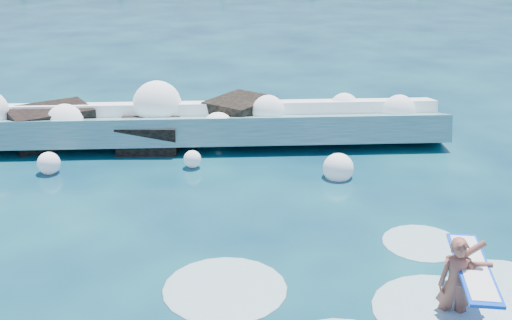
% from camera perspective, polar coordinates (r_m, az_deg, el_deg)
% --- Properties ---
extents(ground, '(200.00, 200.00, 0.00)m').
position_cam_1_polar(ground, '(13.32, -6.05, -8.05)').
color(ground, '#07203E').
rests_on(ground, ground).
extents(breaking_wave, '(15.95, 2.58, 1.37)m').
position_cam_1_polar(breaking_wave, '(19.45, -7.03, 3.01)').
color(breaking_wave, teal).
rests_on(breaking_wave, ground).
extents(rock_cluster, '(8.30, 3.13, 1.33)m').
position_cam_1_polar(rock_cluster, '(19.73, -10.38, 2.90)').
color(rock_cluster, black).
rests_on(rock_cluster, ground).
extents(surfer_with_board, '(1.11, 2.91, 1.72)m').
position_cam_1_polar(surfer_with_board, '(11.58, 17.67, -10.21)').
color(surfer_with_board, brown).
rests_on(surfer_with_board, ground).
extents(wave_spray, '(14.57, 4.70, 1.92)m').
position_cam_1_polar(wave_spray, '(19.26, -9.11, 3.86)').
color(wave_spray, white).
rests_on(wave_spray, ground).
extents(surf_foam, '(8.88, 5.67, 0.12)m').
position_cam_1_polar(surf_foam, '(11.86, 12.42, -12.47)').
color(surf_foam, silver).
rests_on(surf_foam, ground).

